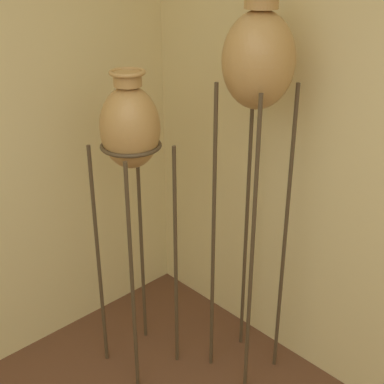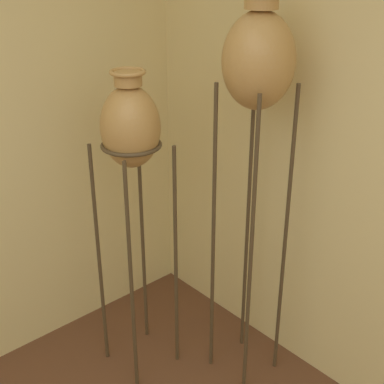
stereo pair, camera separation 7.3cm
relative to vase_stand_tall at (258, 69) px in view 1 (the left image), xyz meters
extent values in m
cylinder|color=#473823|center=(-0.13, -0.13, -0.88)|extent=(0.02, 0.02, 1.65)
cylinder|color=#473823|center=(0.13, -0.13, -0.88)|extent=(0.02, 0.02, 1.65)
cylinder|color=#473823|center=(-0.13, 0.13, -0.88)|extent=(0.02, 0.02, 1.65)
cylinder|color=#473823|center=(0.13, 0.13, -0.88)|extent=(0.02, 0.02, 1.65)
torus|color=#473823|center=(0.00, 0.00, -0.06)|extent=(0.27, 0.27, 0.02)
ellipsoid|color=#B28447|center=(0.00, 0.00, 0.04)|extent=(0.33, 0.33, 0.44)
cylinder|color=#B28447|center=(0.00, 0.00, 0.29)|extent=(0.15, 0.15, 0.07)
cylinder|color=#473823|center=(-0.55, 0.29, -1.04)|extent=(0.02, 0.02, 1.33)
cylinder|color=#473823|center=(-0.25, 0.29, -1.04)|extent=(0.02, 0.02, 1.33)
cylinder|color=#473823|center=(-0.55, 0.58, -1.04)|extent=(0.02, 0.02, 1.33)
cylinder|color=#473823|center=(-0.25, 0.58, -1.04)|extent=(0.02, 0.02, 1.33)
torus|color=#473823|center=(-0.40, 0.43, -0.38)|extent=(0.30, 0.30, 0.02)
ellipsoid|color=#B28447|center=(-0.40, 0.43, -0.29)|extent=(0.29, 0.29, 0.40)
cylinder|color=#B28447|center=(-0.40, 0.43, -0.05)|extent=(0.13, 0.13, 0.06)
torus|color=#B28447|center=(-0.40, 0.43, -0.02)|extent=(0.17, 0.17, 0.02)
camera|label=1|loc=(-1.85, -1.52, 0.52)|focal=50.00mm
camera|label=2|loc=(-1.80, -1.57, 0.52)|focal=50.00mm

